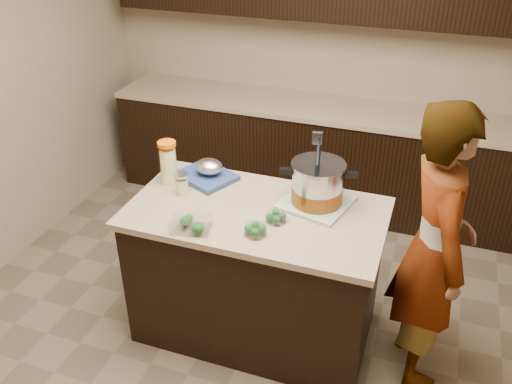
{
  "coord_description": "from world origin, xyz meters",
  "views": [
    {
      "loc": [
        0.86,
        -2.45,
        2.54
      ],
      "look_at": [
        0.0,
        0.0,
        1.02
      ],
      "focal_mm": 38.0,
      "sensor_mm": 36.0,
      "label": 1
    }
  ],
  "objects_px": {
    "island": "(256,272)",
    "person": "(434,250)",
    "stock_pot": "(317,186)",
    "lemonade_pitcher": "(168,164)"
  },
  "relations": [
    {
      "from": "island",
      "to": "person",
      "type": "distance_m",
      "value": 1.05
    },
    {
      "from": "stock_pot",
      "to": "lemonade_pitcher",
      "type": "bearing_deg",
      "value": 170.09
    },
    {
      "from": "lemonade_pitcher",
      "to": "person",
      "type": "height_order",
      "value": "person"
    },
    {
      "from": "person",
      "to": "lemonade_pitcher",
      "type": "bearing_deg",
      "value": 69.22
    },
    {
      "from": "stock_pot",
      "to": "person",
      "type": "xyz_separation_m",
      "value": [
        0.67,
        -0.14,
        -0.19
      ]
    },
    {
      "from": "stock_pot",
      "to": "lemonade_pitcher",
      "type": "xyz_separation_m",
      "value": [
        -0.92,
        -0.05,
        0.0
      ]
    },
    {
      "from": "person",
      "to": "island",
      "type": "bearing_deg",
      "value": 74.7
    },
    {
      "from": "island",
      "to": "lemonade_pitcher",
      "type": "distance_m",
      "value": 0.85
    },
    {
      "from": "island",
      "to": "lemonade_pitcher",
      "type": "height_order",
      "value": "lemonade_pitcher"
    },
    {
      "from": "stock_pot",
      "to": "person",
      "type": "height_order",
      "value": "person"
    }
  ]
}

